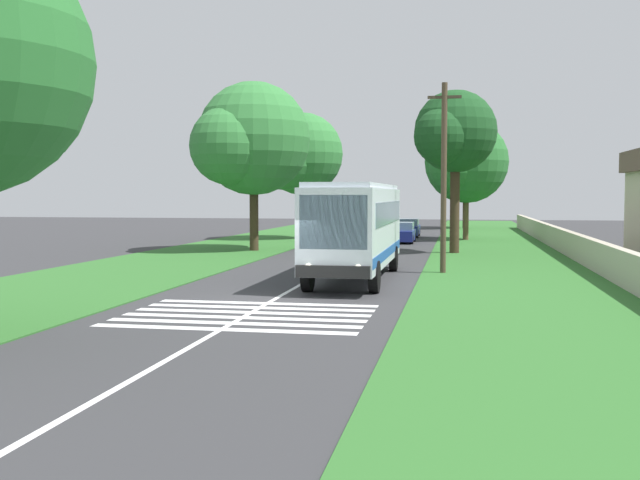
{
  "coord_description": "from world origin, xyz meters",
  "views": [
    {
      "loc": [
        -22.36,
        -5.75,
        3.32
      ],
      "look_at": [
        5.66,
        -0.54,
        1.6
      ],
      "focal_mm": 42.18,
      "sensor_mm": 36.0,
      "label": 1
    }
  ],
  "objects_px": {
    "coach_bus": "(357,225)",
    "roadside_tree_right_2": "(463,166)",
    "roadside_tree_left_2": "(299,156)",
    "trailing_car_3": "(372,225)",
    "utility_pole": "(444,175)",
    "trailing_car_0": "(330,238)",
    "roadside_tree_right_1": "(465,164)",
    "roadside_tree_left_1": "(251,142)",
    "trailing_car_2": "(408,228)",
    "trailing_car_1": "(402,233)",
    "roadside_tree_right_0": "(453,135)"
  },
  "relations": [
    {
      "from": "trailing_car_0",
      "to": "trailing_car_2",
      "type": "distance_m",
      "value": 14.61
    },
    {
      "from": "coach_bus",
      "to": "roadside_tree_right_2",
      "type": "relative_size",
      "value": 1.19
    },
    {
      "from": "roadside_tree_left_1",
      "to": "roadside_tree_right_2",
      "type": "bearing_deg",
      "value": -20.85
    },
    {
      "from": "trailing_car_0",
      "to": "roadside_tree_left_2",
      "type": "relative_size",
      "value": 0.46
    },
    {
      "from": "roadside_tree_left_1",
      "to": "roadside_tree_right_1",
      "type": "relative_size",
      "value": 1.13
    },
    {
      "from": "roadside_tree_left_1",
      "to": "roadside_tree_right_2",
      "type": "xyz_separation_m",
      "value": [
        32.46,
        -12.36,
        -0.27
      ]
    },
    {
      "from": "roadside_tree_left_1",
      "to": "roadside_tree_right_0",
      "type": "relative_size",
      "value": 1.08
    },
    {
      "from": "roadside_tree_right_0",
      "to": "roadside_tree_right_1",
      "type": "relative_size",
      "value": 1.05
    },
    {
      "from": "coach_bus",
      "to": "roadside_tree_left_1",
      "type": "relative_size",
      "value": 1.13
    },
    {
      "from": "trailing_car_0",
      "to": "roadside_tree_right_1",
      "type": "bearing_deg",
      "value": -38.29
    },
    {
      "from": "coach_bus",
      "to": "trailing_car_3",
      "type": "relative_size",
      "value": 2.6
    },
    {
      "from": "utility_pole",
      "to": "roadside_tree_right_0",
      "type": "bearing_deg",
      "value": -1.35
    },
    {
      "from": "trailing_car_2",
      "to": "roadside_tree_right_1",
      "type": "bearing_deg",
      "value": -130.64
    },
    {
      "from": "roadside_tree_left_1",
      "to": "utility_pole",
      "type": "bearing_deg",
      "value": -133.56
    },
    {
      "from": "roadside_tree_left_2",
      "to": "roadside_tree_right_1",
      "type": "distance_m",
      "value": 12.21
    },
    {
      "from": "roadside_tree_left_1",
      "to": "roadside_tree_left_2",
      "type": "bearing_deg",
      "value": -1.4
    },
    {
      "from": "trailing_car_2",
      "to": "roadside_tree_right_0",
      "type": "relative_size",
      "value": 0.47
    },
    {
      "from": "roadside_tree_right_1",
      "to": "roadside_tree_right_2",
      "type": "bearing_deg",
      "value": 0.19
    },
    {
      "from": "roadside_tree_right_2",
      "to": "trailing_car_2",
      "type": "bearing_deg",
      "value": 164.65
    },
    {
      "from": "roadside_tree_left_1",
      "to": "roadside_tree_right_1",
      "type": "height_order",
      "value": "roadside_tree_left_1"
    },
    {
      "from": "coach_bus",
      "to": "roadside_tree_right_0",
      "type": "height_order",
      "value": "roadside_tree_right_0"
    },
    {
      "from": "trailing_car_1",
      "to": "trailing_car_2",
      "type": "relative_size",
      "value": 1.0
    },
    {
      "from": "trailing_car_3",
      "to": "roadside_tree_left_2",
      "type": "xyz_separation_m",
      "value": [
        -11.29,
        4.21,
        5.51
      ]
    },
    {
      "from": "roadside_tree_left_1",
      "to": "roadside_tree_right_2",
      "type": "relative_size",
      "value": 1.05
    },
    {
      "from": "trailing_car_0",
      "to": "roadside_tree_right_0",
      "type": "bearing_deg",
      "value": -108.54
    },
    {
      "from": "roadside_tree_right_0",
      "to": "roadside_tree_left_1",
      "type": "bearing_deg",
      "value": 91.28
    },
    {
      "from": "trailing_car_1",
      "to": "roadside_tree_left_1",
      "type": "xyz_separation_m",
      "value": [
        -9.28,
        8.15,
        5.74
      ]
    },
    {
      "from": "trailing_car_3",
      "to": "roadside_tree_left_2",
      "type": "bearing_deg",
      "value": 159.57
    },
    {
      "from": "trailing_car_3",
      "to": "roadside_tree_right_0",
      "type": "distance_m",
      "value": 24.8
    },
    {
      "from": "trailing_car_0",
      "to": "roadside_tree_right_2",
      "type": "distance_m",
      "value": 31.27
    },
    {
      "from": "trailing_car_3",
      "to": "roadside_tree_right_0",
      "type": "xyz_separation_m",
      "value": [
        -22.96,
        -7.18,
        6.03
      ]
    },
    {
      "from": "trailing_car_0",
      "to": "roadside_tree_right_2",
      "type": "xyz_separation_m",
      "value": [
        29.7,
        -8.12,
        5.47
      ]
    },
    {
      "from": "trailing_car_3",
      "to": "roadside_tree_right_1",
      "type": "xyz_separation_m",
      "value": [
        -10.1,
        -7.92,
        4.92
      ]
    },
    {
      "from": "trailing_car_0",
      "to": "trailing_car_3",
      "type": "distance_m",
      "value": 20.47
    },
    {
      "from": "roadside_tree_left_2",
      "to": "roadside_tree_right_2",
      "type": "relative_size",
      "value": 1.0
    },
    {
      "from": "trailing_car_3",
      "to": "utility_pole",
      "type": "height_order",
      "value": "utility_pole"
    },
    {
      "from": "coach_bus",
      "to": "trailing_car_2",
      "type": "relative_size",
      "value": 2.6
    },
    {
      "from": "coach_bus",
      "to": "roadside_tree_right_0",
      "type": "xyz_separation_m",
      "value": [
        14.03,
        -3.55,
        4.55
      ]
    },
    {
      "from": "trailing_car_2",
      "to": "trailing_car_3",
      "type": "xyz_separation_m",
      "value": [
        6.37,
        3.58,
        0.0
      ]
    },
    {
      "from": "trailing_car_0",
      "to": "roadside_tree_right_1",
      "type": "height_order",
      "value": "roadside_tree_right_1"
    },
    {
      "from": "trailing_car_3",
      "to": "roadside_tree_right_1",
      "type": "relative_size",
      "value": 0.49
    },
    {
      "from": "trailing_car_1",
      "to": "roadside_tree_left_1",
      "type": "relative_size",
      "value": 0.44
    },
    {
      "from": "roadside_tree_left_1",
      "to": "roadside_tree_right_1",
      "type": "bearing_deg",
      "value": -43.43
    },
    {
      "from": "roadside_tree_right_2",
      "to": "roadside_tree_right_0",
      "type": "bearing_deg",
      "value": 178.79
    },
    {
      "from": "trailing_car_1",
      "to": "utility_pole",
      "type": "relative_size",
      "value": 0.54
    },
    {
      "from": "trailing_car_2",
      "to": "trailing_car_3",
      "type": "distance_m",
      "value": 7.3
    },
    {
      "from": "coach_bus",
      "to": "roadside_tree_left_2",
      "type": "bearing_deg",
      "value": 16.98
    },
    {
      "from": "roadside_tree_right_1",
      "to": "trailing_car_2",
      "type": "bearing_deg",
      "value": 49.36
    },
    {
      "from": "roadside_tree_left_2",
      "to": "coach_bus",
      "type": "bearing_deg",
      "value": -163.02
    },
    {
      "from": "roadside_tree_left_2",
      "to": "trailing_car_2",
      "type": "bearing_deg",
      "value": -57.69
    }
  ]
}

